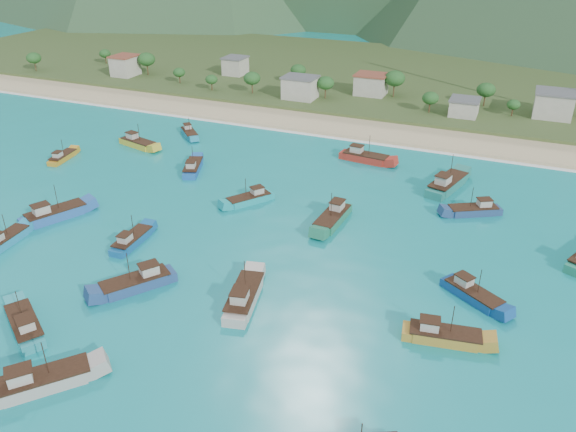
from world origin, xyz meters
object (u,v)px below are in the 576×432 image
at_px(boat_3, 443,336).
at_px(boat_4, 132,241).
at_px(boat_25, 333,218).
at_px(boat_29, 193,168).
at_px(boat_22, 138,144).
at_px(boat_2, 189,134).
at_px(boat_0, 472,295).
at_px(boat_16, 63,158).
at_px(boat_20, 474,211).
at_px(boat_17, 244,298).
at_px(boat_18, 447,185).
at_px(boat_24, 42,382).
at_px(boat_28, 25,326).
at_px(boat_10, 55,214).
at_px(boat_9, 5,241).
at_px(boat_8, 365,158).
at_px(boat_5, 249,199).
at_px(boat_14, 137,283).

relative_size(boat_3, boat_4, 1.11).
xyz_separation_m(boat_25, boat_29, (-37.52, 11.42, -0.16)).
bearing_deg(boat_22, boat_2, 162.04).
distance_m(boat_0, boat_29, 69.88).
xyz_separation_m(boat_16, boat_20, (93.98, 8.92, 0.16)).
bearing_deg(boat_22, boat_3, 75.44).
relative_size(boat_2, boat_17, 0.68).
distance_m(boat_4, boat_18, 65.50).
height_order(boat_3, boat_24, boat_24).
height_order(boat_16, boat_28, boat_28).
height_order(boat_3, boat_22, boat_22).
bearing_deg(boat_16, boat_10, -59.35).
relative_size(boat_9, boat_16, 1.12).
bearing_deg(boat_20, boat_17, 117.48).
relative_size(boat_10, boat_22, 1.10).
relative_size(boat_0, boat_28, 0.93).
height_order(boat_16, boat_20, boat_20).
xyz_separation_m(boat_4, boat_8, (27.00, 53.70, 0.22)).
xyz_separation_m(boat_0, boat_4, (-57.22, -6.48, -0.04)).
height_order(boat_10, boat_28, boat_10).
height_order(boat_2, boat_29, boat_29).
bearing_deg(boat_5, boat_25, -150.51).
relative_size(boat_5, boat_9, 0.96).
bearing_deg(boat_16, boat_25, -13.60).
height_order(boat_0, boat_20, boat_20).
xyz_separation_m(boat_18, boat_20, (6.60, -9.74, -0.33)).
height_order(boat_2, boat_25, boat_25).
distance_m(boat_0, boat_20, 29.06).
relative_size(boat_2, boat_20, 0.81).
xyz_separation_m(boat_8, boat_20, (27.09, -18.33, -0.16)).
xyz_separation_m(boat_0, boat_3, (-2.51, -11.51, 0.05)).
relative_size(boat_14, boat_28, 1.06).
height_order(boat_16, boat_18, boat_18).
distance_m(boat_0, boat_2, 91.13).
distance_m(boat_22, boat_28, 72.67).
bearing_deg(boat_10, boat_22, 128.78).
relative_size(boat_9, boat_18, 0.73).
xyz_separation_m(boat_8, boat_10, (-46.46, -51.56, 0.05)).
height_order(boat_22, boat_25, boat_25).
distance_m(boat_9, boat_17, 46.59).
xyz_separation_m(boat_4, boat_5, (11.66, 22.98, 0.02)).
bearing_deg(boat_8, boat_28, -12.22).
height_order(boat_2, boat_3, boat_3).
relative_size(boat_2, boat_10, 0.67).
xyz_separation_m(boat_4, boat_25, (29.97, 21.30, 0.22)).
distance_m(boat_0, boat_18, 39.83).
bearing_deg(boat_10, boat_28, -28.04).
bearing_deg(boat_9, boat_20, 24.84).
bearing_deg(boat_25, boat_16, -0.91).
height_order(boat_2, boat_20, boat_20).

